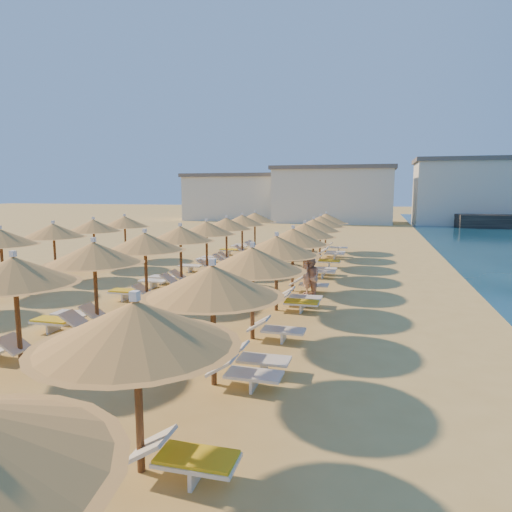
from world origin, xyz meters
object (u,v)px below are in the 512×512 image
(parasol_row_east, at_px, (286,242))
(beachgoer_b, at_px, (311,277))
(beachgoer_a, at_px, (306,274))
(parasol_row_west, at_px, (164,238))

(parasol_row_east, relative_size, beachgoer_b, 20.66)
(beachgoer_b, relative_size, beachgoer_a, 0.90)
(parasol_row_west, height_order, beachgoer_b, parasol_row_west)
(parasol_row_west, xyz_separation_m, beachgoer_b, (5.91, 0.86, -1.48))
(parasol_row_east, bearing_deg, parasol_row_west, 180.00)
(beachgoer_b, xyz_separation_m, beachgoer_a, (-0.23, 0.18, 0.09))
(parasol_row_east, bearing_deg, beachgoer_a, 57.74)
(parasol_row_west, bearing_deg, beachgoer_a, 10.36)
(parasol_row_west, xyz_separation_m, beachgoer_a, (5.68, 1.04, -1.39))
(parasol_row_east, height_order, beachgoer_b, parasol_row_east)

